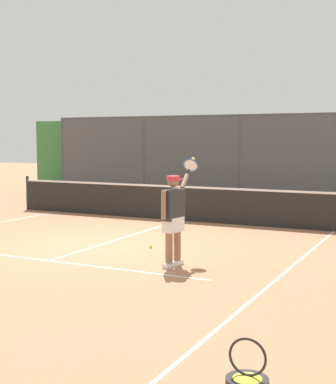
# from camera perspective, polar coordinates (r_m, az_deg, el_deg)

# --- Properties ---
(ground_plane) EXTENTS (60.00, 60.00, 0.00)m
(ground_plane) POSITION_cam_1_polar(r_m,az_deg,el_deg) (12.01, -7.03, -5.41)
(ground_plane) COLOR #B27551
(court_line_markings) EXTENTS (8.38, 10.38, 0.01)m
(court_line_markings) POSITION_cam_1_polar(r_m,az_deg,el_deg) (10.45, -13.04, -7.15)
(court_line_markings) COLOR white
(court_line_markings) RESTS_ON ground
(fence_backdrop) EXTENTS (18.34, 1.37, 3.10)m
(fence_backdrop) POSITION_cam_1_polar(r_m,az_deg,el_deg) (20.48, 7.82, 3.26)
(fence_backdrop) COLOR #474C51
(fence_backdrop) RESTS_ON ground
(tennis_net) EXTENTS (10.76, 0.09, 1.07)m
(tennis_net) POSITION_cam_1_polar(r_m,az_deg,el_deg) (15.40, 1.17, -1.10)
(tennis_net) COLOR #2D2D2D
(tennis_net) RESTS_ON ground
(tennis_player) EXTENTS (0.35, 1.39, 1.91)m
(tennis_player) POSITION_cam_1_polar(r_m,az_deg,el_deg) (9.84, 0.57, -2.23)
(tennis_player) COLOR silver
(tennis_player) RESTS_ON ground
(tennis_ball_near_net) EXTENTS (0.07, 0.07, 0.07)m
(tennis_ball_near_net) POSITION_cam_1_polar(r_m,az_deg,el_deg) (11.62, -1.78, -5.58)
(tennis_ball_near_net) COLOR #C1D138
(tennis_ball_near_net) RESTS_ON ground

